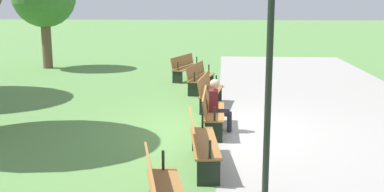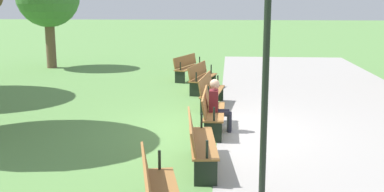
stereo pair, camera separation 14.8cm
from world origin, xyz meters
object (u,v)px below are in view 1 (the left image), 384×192
bench_1 (199,77)px  bench_4 (201,141)px  bench_2 (209,90)px  person_seated (218,104)px  bench_0 (186,67)px  bench_3 (211,110)px

bench_1 → bench_4: 7.04m
bench_2 → person_seated: size_ratio=1.63×
bench_1 → person_seated: (4.70, 0.66, 0.16)m
bench_4 → bench_1: bearing=176.8°
bench_1 → bench_4: same height
bench_0 → bench_4: 9.35m
person_seated → bench_4: bearing=-6.7°
bench_4 → bench_3: bearing=170.6°
bench_1 → bench_0: bearing=-151.8°
bench_3 → person_seated: bearing=80.0°
bench_2 → person_seated: (2.38, 0.27, 0.16)m
person_seated → bench_1: bearing=-172.1°
bench_1 → bench_2: (2.32, 0.38, 0.00)m
bench_0 → bench_2: 4.70m
bench_0 → bench_1: same height
bench_3 → bench_4: bearing=-3.1°
bench_0 → bench_1: bearing=34.5°
bench_0 → bench_1: size_ratio=1.00×
bench_3 → person_seated: 0.22m
bench_1 → bench_3: size_ratio=1.03×
bench_2 → bench_3: 2.36m
bench_2 → bench_4: (4.70, 0.00, 0.00)m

